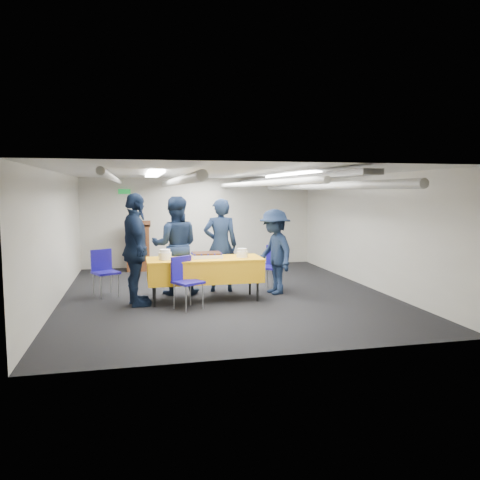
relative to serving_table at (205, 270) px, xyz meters
name	(u,v)px	position (x,y,z in m)	size (l,w,h in m)	color
ground	(225,293)	(0.45, 0.47, -0.56)	(7.00, 7.00, 0.00)	black
room_shell	(225,199)	(0.54, 0.88, 1.25)	(6.00, 7.00, 2.30)	beige
serving_table	(205,270)	(0.00, 0.00, 0.00)	(2.05, 0.81, 0.77)	black
sheet_cake	(206,255)	(0.04, 0.06, 0.26)	(0.55, 0.43, 0.09)	white
plate_stack_left	(165,255)	(-0.71, -0.05, 0.30)	(0.22, 0.22, 0.18)	white
plate_stack_right	(242,253)	(0.68, -0.05, 0.28)	(0.21, 0.21, 0.16)	white
podium	(138,246)	(-1.15, 3.52, 0.05)	(0.62, 0.53, 1.25)	brown
chair_near	(185,277)	(-0.41, -0.48, -0.03)	(0.57, 0.57, 0.87)	gray
chair_right	(272,263)	(1.47, 0.69, -0.03)	(0.59, 0.59, 0.87)	gray
chair_left	(104,268)	(-1.80, 0.78, -0.03)	(0.56, 0.56, 0.87)	gray
sailor_a	(221,245)	(0.42, 0.72, 0.35)	(0.66, 0.44, 1.82)	black
sailor_b	(175,246)	(-0.47, 0.66, 0.37)	(0.91, 0.71, 1.86)	black
sailor_c	(136,250)	(-1.20, -0.12, 0.41)	(1.13, 0.47, 1.93)	black
sailor_d	(275,252)	(1.38, 0.27, 0.25)	(1.05, 0.60, 1.62)	black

